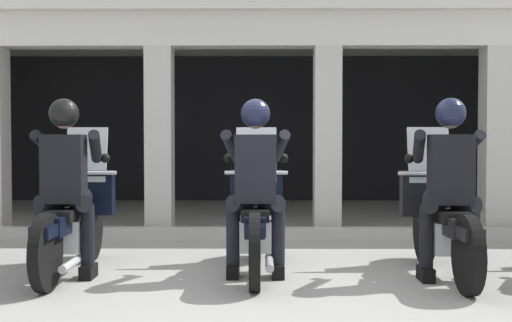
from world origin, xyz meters
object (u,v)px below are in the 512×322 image
police_officer_left (65,172)px  motorcycle_right (440,219)px  motorcycle_left (75,218)px  police_officer_right (450,173)px  motorcycle_center (256,218)px  police_officer_center (256,172)px

police_officer_left → motorcycle_right: police_officer_left is taller
motorcycle_left → police_officer_left: (-0.00, -0.28, 0.44)m
motorcycle_left → police_officer_right: 3.40m
motorcycle_center → police_officer_right: 1.78m
motorcycle_center → police_officer_center: 0.52m
police_officer_center → police_officer_right: bearing=-10.4°
police_officer_left → motorcycle_center: (1.68, 0.33, -0.44)m
motorcycle_left → police_officer_right: bearing=-6.3°
motorcycle_right → police_officer_right: bearing=-97.3°
motorcycle_left → police_officer_center: size_ratio=1.29×
police_officer_left → motorcycle_right: (3.35, 0.20, -0.44)m
police_officer_center → motorcycle_center: bearing=83.7°
police_officer_center → motorcycle_left: bearing=165.9°
motorcycle_left → motorcycle_right: same height
police_officer_left → motorcycle_right: size_ratio=0.78×
motorcycle_left → motorcycle_center: (1.68, 0.05, 0.00)m
motorcycle_center → motorcycle_right: size_ratio=1.00×
motorcycle_center → motorcycle_right: 1.68m
motorcycle_left → motorcycle_center: bearing=1.5°
motorcycle_left → motorcycle_right: 3.35m
motorcycle_center → motorcycle_right: bearing=-10.4°
motorcycle_right → police_officer_center: bearing=178.3°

